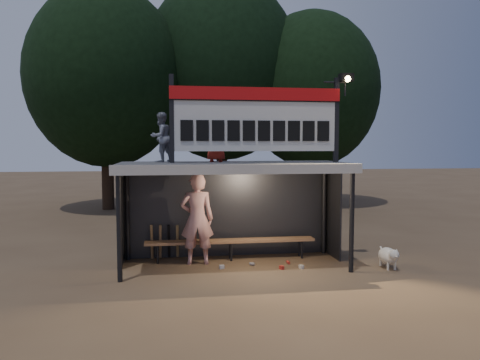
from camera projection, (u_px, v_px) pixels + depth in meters
name	position (u px, v px, depth m)	size (l,w,h in m)	color
ground	(234.00, 266.00, 10.50)	(80.00, 80.00, 0.00)	#4F3A27
player	(197.00, 219.00, 10.60)	(0.75, 0.49, 2.07)	silver
child_a	(161.00, 137.00, 10.46)	(0.54, 0.42, 1.12)	slate
child_b	(216.00, 138.00, 10.71)	(0.54, 0.35, 1.11)	#AB271A
dugout_shelter	(232.00, 183.00, 10.60)	(5.10, 2.08, 2.32)	#3C3D3F
scoreboard_assembly	(259.00, 117.00, 10.33)	(4.10, 0.27, 1.99)	black
bench	(231.00, 242.00, 11.01)	(4.00, 0.35, 0.48)	#996C48
tree_left	(106.00, 77.00, 19.36)	(6.46, 6.46, 9.27)	#301F15
tree_mid	(222.00, 70.00, 21.53)	(7.22, 7.22, 10.36)	black
tree_right	(312.00, 90.00, 21.21)	(6.08, 6.08, 8.72)	#302015
dog	(389.00, 256.00, 10.25)	(0.36, 0.81, 0.49)	beige
bats	(165.00, 241.00, 11.05)	(0.67, 0.35, 0.84)	#A37B4C
litter	(269.00, 266.00, 10.36)	(1.84, 0.57, 0.08)	red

